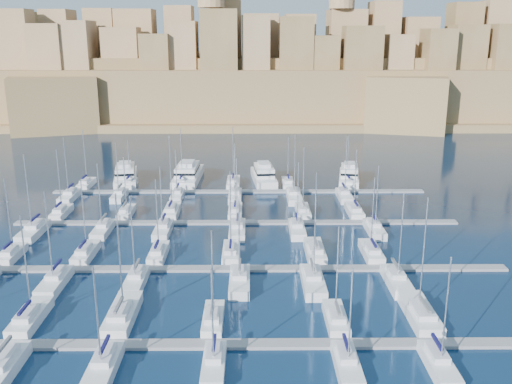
{
  "coord_description": "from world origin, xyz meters",
  "views": [
    {
      "loc": [
        2.95,
        -92.86,
        35.04
      ],
      "look_at": [
        3.7,
        6.0,
        7.35
      ],
      "focal_mm": 40.0,
      "sensor_mm": 36.0,
      "label": 1
    }
  ],
  "objects_px": {
    "motor_yacht_c": "(264,175)",
    "motor_yacht_d": "(349,175)",
    "motor_yacht_b": "(188,174)",
    "sailboat_2": "(122,314)",
    "sailboat_4": "(336,319)",
    "motor_yacht_a": "(126,175)"
  },
  "relations": [
    {
      "from": "sailboat_2",
      "to": "motor_yacht_b",
      "type": "height_order",
      "value": "sailboat_2"
    },
    {
      "from": "sailboat_2",
      "to": "motor_yacht_c",
      "type": "bearing_deg",
      "value": 74.4
    },
    {
      "from": "motor_yacht_c",
      "to": "motor_yacht_d",
      "type": "xyz_separation_m",
      "value": [
        20.66,
        -0.53,
        0.0
      ]
    },
    {
      "from": "sailboat_4",
      "to": "motor_yacht_a",
      "type": "distance_m",
      "value": 81.7
    },
    {
      "from": "motor_yacht_c",
      "to": "motor_yacht_d",
      "type": "bearing_deg",
      "value": -1.47
    },
    {
      "from": "sailboat_2",
      "to": "motor_yacht_d",
      "type": "relative_size",
      "value": 1.06
    },
    {
      "from": "motor_yacht_a",
      "to": "motor_yacht_c",
      "type": "distance_m",
      "value": 33.6
    },
    {
      "from": "motor_yacht_d",
      "to": "motor_yacht_c",
      "type": "bearing_deg",
      "value": 178.53
    },
    {
      "from": "sailboat_2",
      "to": "motor_yacht_c",
      "type": "xyz_separation_m",
      "value": [
        19.29,
        69.07,
        0.95
      ]
    },
    {
      "from": "motor_yacht_b",
      "to": "motor_yacht_d",
      "type": "distance_m",
      "value": 39.26
    },
    {
      "from": "motor_yacht_c",
      "to": "sailboat_2",
      "type": "bearing_deg",
      "value": -105.6
    },
    {
      "from": "sailboat_4",
      "to": "motor_yacht_b",
      "type": "height_order",
      "value": "sailboat_4"
    },
    {
      "from": "motor_yacht_b",
      "to": "motor_yacht_d",
      "type": "height_order",
      "value": "same"
    },
    {
      "from": "sailboat_2",
      "to": "motor_yacht_c",
      "type": "height_order",
      "value": "sailboat_2"
    },
    {
      "from": "sailboat_2",
      "to": "sailboat_4",
      "type": "relative_size",
      "value": 1.3
    },
    {
      "from": "sailboat_2",
      "to": "motor_yacht_a",
      "type": "distance_m",
      "value": 70.85
    },
    {
      "from": "sailboat_4",
      "to": "motor_yacht_d",
      "type": "xyz_separation_m",
      "value": [
        13.12,
        69.74,
        1.0
      ]
    },
    {
      "from": "motor_yacht_a",
      "to": "motor_yacht_d",
      "type": "distance_m",
      "value": 54.26
    },
    {
      "from": "motor_yacht_b",
      "to": "motor_yacht_d",
      "type": "relative_size",
      "value": 1.21
    },
    {
      "from": "motor_yacht_d",
      "to": "motor_yacht_b",
      "type": "bearing_deg",
      "value": 177.43
    },
    {
      "from": "motor_yacht_c",
      "to": "motor_yacht_a",
      "type": "bearing_deg",
      "value": 179.47
    },
    {
      "from": "motor_yacht_a",
      "to": "motor_yacht_c",
      "type": "height_order",
      "value": "same"
    }
  ]
}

